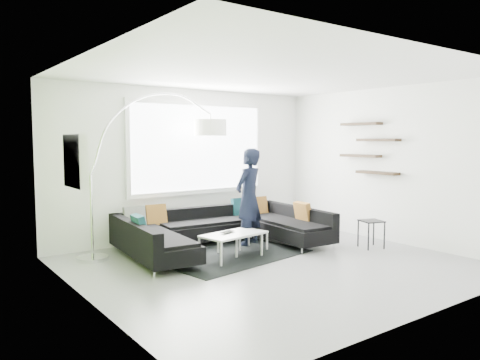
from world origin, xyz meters
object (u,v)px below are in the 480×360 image
object	(u,v)px
coffee_table	(237,243)
side_table	(371,234)
arc_lamp	(90,175)
person	(249,197)
laptop	(229,233)
sectional_sofa	(224,231)

from	to	relation	value
coffee_table	side_table	xyz separation A→B (m)	(2.16, -0.94, 0.04)
coffee_table	arc_lamp	bearing A→B (deg)	141.78
coffee_table	person	world-z (taller)	person
side_table	laptop	world-z (taller)	side_table
coffee_table	laptop	distance (m)	0.30
arc_lamp	sectional_sofa	bearing A→B (deg)	-12.57
sectional_sofa	laptop	size ratio (longest dim) A/B	10.65
sectional_sofa	coffee_table	size ratio (longest dim) A/B	2.88
arc_lamp	laptop	distance (m)	2.30
arc_lamp	side_table	xyz separation A→B (m)	(4.14, -2.02, -1.08)
sectional_sofa	coffee_table	xyz separation A→B (m)	(-0.06, -0.46, -0.12)
side_table	person	size ratio (longest dim) A/B	0.28
sectional_sofa	laptop	distance (m)	0.60
arc_lamp	side_table	size ratio (longest dim) A/B	5.52
arc_lamp	person	size ratio (longest dim) A/B	1.55
laptop	arc_lamp	bearing A→B (deg)	127.31
side_table	laptop	xyz separation A→B (m)	(-2.36, 0.87, 0.17)
sectional_sofa	side_table	distance (m)	2.52
sectional_sofa	coffee_table	distance (m)	0.48
sectional_sofa	person	world-z (taller)	person
coffee_table	person	xyz separation A→B (m)	(0.60, 0.49, 0.66)
side_table	person	xyz separation A→B (m)	(-1.56, 1.43, 0.61)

